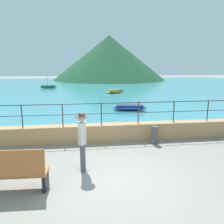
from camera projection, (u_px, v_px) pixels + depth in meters
The scene contains 11 objects.
ground_plane at pixel (112, 179), 6.13m from camera, with size 120.00×120.00×0.00m, color gray.
promenade_wall at pixel (101, 133), 9.16m from camera, with size 20.00×0.56×0.70m, color tan.
railing at pixel (101, 110), 8.97m from camera, with size 18.44×0.04×0.90m.
lake_water at pixel (87, 87), 31.18m from camera, with size 64.00×44.32×0.06m, color teal.
hill_main at pixel (109, 58), 46.21m from camera, with size 23.20×23.20×9.05m, color #1E4C2D.
bench_main at pixel (11, 171), 5.39m from camera, with size 1.73×0.64×1.13m.
person_walking at pixel (82, 139), 6.47m from camera, with size 0.38×0.57×1.75m.
bollard at pixel (154, 135), 8.83m from camera, with size 0.24×0.24×0.72m, color #4C4C51.
boat_1 at pixel (115, 91), 24.63m from camera, with size 2.41×2.04×0.36m.
boat_2 at pixel (129, 107), 15.18m from camera, with size 2.41×1.24×0.36m.
boat_3 at pixel (48, 86), 29.86m from camera, with size 2.39×1.17×1.72m.
Camera 1 is at (-0.77, -5.57, 3.07)m, focal length 35.83 mm.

